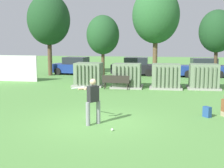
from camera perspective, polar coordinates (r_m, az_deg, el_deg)
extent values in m
plane|color=#5B9947|center=(11.61, -2.79, -7.38)|extent=(96.00, 96.00, 0.00)
cube|color=white|center=(24.62, -19.35, 2.87)|extent=(4.80, 0.12, 2.00)
cube|color=#9E9B93|center=(20.82, -4.46, -0.20)|extent=(2.10, 1.70, 0.12)
cube|color=gray|center=(20.72, -4.49, 2.01)|extent=(1.80, 1.40, 1.50)
cube|color=#63755B|center=(20.16, -6.78, 1.81)|extent=(0.06, 0.12, 1.27)
cube|color=#63755B|center=(20.09, -6.08, 1.79)|extent=(0.06, 0.12, 1.27)
cube|color=#63755B|center=(20.02, -5.38, 1.78)|extent=(0.06, 0.12, 1.27)
cube|color=#63755B|center=(19.95, -4.67, 1.77)|extent=(0.06, 0.12, 1.27)
cube|color=#63755B|center=(19.89, -3.96, 1.76)|extent=(0.06, 0.12, 1.27)
cube|color=#63755B|center=(19.83, -3.24, 1.74)|extent=(0.06, 0.12, 1.27)
cube|color=#9E9B93|center=(20.08, 2.90, -0.50)|extent=(2.10, 1.70, 0.12)
cube|color=gray|center=(19.97, 2.91, 1.79)|extent=(1.80, 1.40, 1.50)
cube|color=#63755B|center=(19.31, 0.76, 1.58)|extent=(0.06, 0.12, 1.27)
cube|color=#63755B|center=(19.28, 1.51, 1.56)|extent=(0.06, 0.12, 1.27)
cube|color=#63755B|center=(19.24, 2.26, 1.55)|extent=(0.06, 0.12, 1.27)
cube|color=#63755B|center=(19.21, 3.02, 1.53)|extent=(0.06, 0.12, 1.27)
cube|color=#63755B|center=(19.18, 3.77, 1.52)|extent=(0.06, 0.12, 1.27)
cube|color=#63755B|center=(19.16, 4.53, 1.50)|extent=(0.06, 0.12, 1.27)
cube|color=#9E9B93|center=(20.05, 10.25, -0.64)|extent=(2.10, 1.70, 0.12)
cube|color=gray|center=(19.94, 10.31, 1.66)|extent=(1.80, 1.40, 1.50)
cube|color=#63755B|center=(19.19, 8.42, 1.45)|extent=(0.06, 0.12, 1.27)
cube|color=#63755B|center=(19.19, 9.18, 1.43)|extent=(0.06, 0.12, 1.27)
cube|color=#63755B|center=(19.19, 9.94, 1.41)|extent=(0.06, 0.12, 1.27)
cube|color=#63755B|center=(19.19, 10.70, 1.39)|extent=(0.06, 0.12, 1.27)
cube|color=#63755B|center=(19.19, 11.46, 1.37)|extent=(0.06, 0.12, 1.27)
cube|color=#63755B|center=(19.20, 12.22, 1.35)|extent=(0.06, 0.12, 1.27)
cube|color=#9E9B93|center=(20.47, 17.07, -0.69)|extent=(2.10, 1.70, 0.12)
cube|color=gray|center=(20.36, 17.17, 1.56)|extent=(1.80, 1.40, 1.50)
cube|color=#63755B|center=(19.54, 15.59, 1.35)|extent=(0.06, 0.12, 1.27)
cube|color=#63755B|center=(19.57, 16.34, 1.33)|extent=(0.06, 0.12, 1.27)
cube|color=#63755B|center=(19.60, 17.08, 1.31)|extent=(0.06, 0.12, 1.27)
cube|color=#63755B|center=(19.63, 17.82, 1.29)|extent=(0.06, 0.12, 1.27)
cube|color=#63755B|center=(19.67, 18.55, 1.27)|extent=(0.06, 0.12, 1.27)
cube|color=#63755B|center=(19.71, 19.28, 1.25)|extent=(0.06, 0.12, 1.27)
cube|color=#2D2823|center=(19.32, 0.82, 0.33)|extent=(1.83, 0.56, 0.05)
cube|color=#2D2823|center=(19.12, 0.69, 0.98)|extent=(1.80, 0.20, 0.44)
cylinder|color=#2D2823|center=(19.69, -1.24, -0.22)|extent=(0.06, 0.06, 0.42)
cylinder|color=#2D2823|center=(19.32, 3.12, -0.40)|extent=(0.06, 0.06, 0.42)
cylinder|color=#2D2823|center=(19.42, -1.47, -0.34)|extent=(0.06, 0.06, 0.42)
cylinder|color=#2D2823|center=(19.05, 2.95, -0.52)|extent=(0.06, 0.06, 0.42)
cylinder|color=gray|center=(11.10, -4.63, -5.78)|extent=(0.16, 0.16, 0.88)
cylinder|color=gray|center=(11.37, -2.64, -5.42)|extent=(0.16, 0.16, 0.88)
cube|color=#262628|center=(11.07, -3.66, -1.88)|extent=(0.44, 0.46, 0.60)
sphere|color=#DBAD89|center=(11.00, -3.68, 0.40)|extent=(0.23, 0.23, 0.23)
cylinder|color=#DBAD89|center=(11.30, -5.15, -0.87)|extent=(0.51, 0.35, 0.09)
cylinder|color=#DBAD89|center=(11.40, -4.40, -0.78)|extent=(0.28, 0.54, 0.09)
cylinder|color=#B2B2B7|center=(11.92, -6.63, -0.77)|extent=(0.68, 0.60, 0.21)
sphere|color=#B2B2B7|center=(11.56, -5.49, -0.67)|extent=(0.08, 0.08, 0.08)
sphere|color=white|center=(10.54, 0.04, -8.74)|extent=(0.09, 0.09, 0.09)
cube|color=#264C8C|center=(12.94, 17.76, -5.12)|extent=(0.36, 0.37, 0.44)
cube|color=navy|center=(13.05, 18.13, -5.32)|extent=(0.19, 0.21, 0.22)
cylinder|color=brown|center=(27.58, -11.81, 4.82)|extent=(0.38, 0.38, 3.08)
ellipsoid|color=#1E4723|center=(27.59, -12.03, 11.99)|extent=(3.79, 3.79, 4.50)
cylinder|color=brown|center=(25.32, -1.74, 3.74)|extent=(0.27, 0.27, 2.23)
ellipsoid|color=#235128|center=(25.24, -1.76, 9.41)|extent=(2.75, 2.75, 3.26)
cylinder|color=brown|center=(25.99, 8.24, 4.90)|extent=(0.40, 0.40, 3.25)
ellipsoid|color=#2D6633|center=(26.03, 8.41, 12.92)|extent=(4.00, 4.00, 4.74)
cylinder|color=#4C3828|center=(26.64, 19.22, 3.71)|extent=(0.30, 0.30, 2.42)
ellipsoid|color=#1E4723|center=(26.58, 19.50, 9.54)|extent=(2.97, 2.97, 3.53)
cube|color=navy|center=(28.03, -7.19, 3.02)|extent=(4.39, 2.26, 0.80)
cube|color=#262B33|center=(27.91, -6.94, 4.49)|extent=(2.30, 1.83, 0.64)
cylinder|color=black|center=(27.88, -10.35, 2.39)|extent=(0.66, 0.31, 0.64)
cylinder|color=black|center=(29.38, -8.79, 2.72)|extent=(0.66, 0.31, 0.64)
cylinder|color=black|center=(26.75, -5.42, 2.24)|extent=(0.66, 0.31, 0.64)
cylinder|color=black|center=(28.32, -4.06, 2.59)|extent=(0.66, 0.31, 0.64)
cube|color=black|center=(27.38, 4.32, 2.94)|extent=(4.23, 1.79, 0.80)
cube|color=#262B33|center=(27.31, 4.65, 4.44)|extent=(2.13, 1.60, 0.64)
cylinder|color=black|center=(26.69, 1.39, 2.26)|extent=(0.64, 0.23, 0.64)
cylinder|color=black|center=(28.37, 1.82, 2.62)|extent=(0.64, 0.23, 0.64)
cylinder|color=black|center=(26.49, 6.99, 2.16)|extent=(0.64, 0.23, 0.64)
cylinder|color=black|center=(28.18, 7.09, 2.52)|extent=(0.64, 0.23, 0.64)
cube|color=navy|center=(27.18, 16.83, 2.57)|extent=(4.34, 2.07, 0.80)
cube|color=#262B33|center=(27.15, 17.21, 4.07)|extent=(2.23, 1.74, 0.64)
cylinder|color=black|center=(26.13, 14.40, 1.87)|extent=(0.66, 0.28, 0.64)
cylinder|color=black|center=(27.79, 13.82, 2.26)|extent=(0.66, 0.28, 0.64)
cylinder|color=black|center=(26.69, 19.92, 1.76)|extent=(0.66, 0.28, 0.64)
cylinder|color=black|center=(28.32, 19.03, 2.16)|extent=(0.66, 0.28, 0.64)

